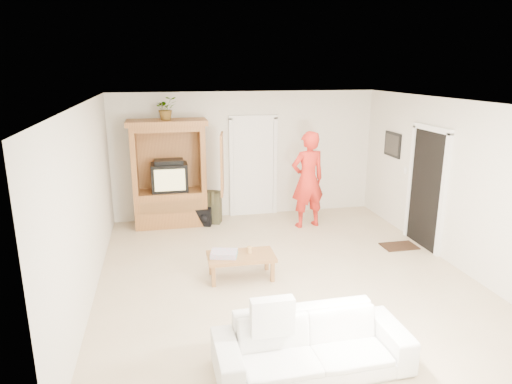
# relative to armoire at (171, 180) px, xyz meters

# --- Properties ---
(floor) EXTENTS (6.00, 6.00, 0.00)m
(floor) POSITION_rel_armoire_xyz_m (1.58, -2.66, -0.91)
(floor) COLOR tan
(floor) RESTS_ON ground
(ceiling) EXTENTS (6.00, 6.00, 0.00)m
(ceiling) POSITION_rel_armoire_xyz_m (1.58, -2.66, 1.69)
(ceiling) COLOR white
(ceiling) RESTS_ON floor
(wall_back) EXTENTS (5.50, 0.00, 5.50)m
(wall_back) POSITION_rel_armoire_xyz_m (1.58, 0.34, 0.39)
(wall_back) COLOR silver
(wall_back) RESTS_ON floor
(wall_front) EXTENTS (5.50, 0.00, 5.50)m
(wall_front) POSITION_rel_armoire_xyz_m (1.58, -5.66, 0.39)
(wall_front) COLOR silver
(wall_front) RESTS_ON floor
(wall_left) EXTENTS (0.00, 6.00, 6.00)m
(wall_left) POSITION_rel_armoire_xyz_m (-1.17, -2.66, 0.39)
(wall_left) COLOR silver
(wall_left) RESTS_ON floor
(wall_right) EXTENTS (0.00, 6.00, 6.00)m
(wall_right) POSITION_rel_armoire_xyz_m (4.33, -2.66, 0.39)
(wall_right) COLOR silver
(wall_right) RESTS_ON floor
(armoire) EXTENTS (1.82, 1.14, 2.10)m
(armoire) POSITION_rel_armoire_xyz_m (0.00, 0.00, 0.00)
(armoire) COLOR #9C6330
(armoire) RESTS_ON floor
(door_back) EXTENTS (0.85, 0.05, 2.04)m
(door_back) POSITION_rel_armoire_xyz_m (1.73, 0.31, 0.11)
(door_back) COLOR white
(door_back) RESTS_ON floor
(doorway_right) EXTENTS (0.05, 0.90, 2.04)m
(doorway_right) POSITION_rel_armoire_xyz_m (4.30, -2.06, 0.11)
(doorway_right) COLOR black
(doorway_right) RESTS_ON floor
(framed_picture) EXTENTS (0.03, 0.60, 0.48)m
(framed_picture) POSITION_rel_armoire_xyz_m (4.31, -0.76, 0.69)
(framed_picture) COLOR black
(framed_picture) RESTS_ON wall_right
(doormat) EXTENTS (0.60, 0.40, 0.02)m
(doormat) POSITION_rel_armoire_xyz_m (3.88, -2.06, -0.90)
(doormat) COLOR #382316
(doormat) RESTS_ON floor
(plant) EXTENTS (0.47, 0.43, 0.44)m
(plant) POSITION_rel_armoire_xyz_m (-0.02, -0.03, 1.41)
(plant) COLOR #4C7238
(plant) RESTS_ON armoire
(man) EXTENTS (0.76, 0.56, 1.90)m
(man) POSITION_rel_armoire_xyz_m (2.61, -0.67, 0.04)
(man) COLOR red
(man) RESTS_ON floor
(sofa) EXTENTS (2.03, 0.82, 0.59)m
(sofa) POSITION_rel_armoire_xyz_m (1.26, -4.98, -0.61)
(sofa) COLOR silver
(sofa) RESTS_ON floor
(coffee_table) EXTENTS (1.01, 0.57, 0.37)m
(coffee_table) POSITION_rel_armoire_xyz_m (0.92, -2.70, -0.59)
(coffee_table) COLOR brown
(coffee_table) RESTS_ON floor
(towel) EXTENTS (0.44, 0.37, 0.08)m
(towel) POSITION_rel_armoire_xyz_m (0.67, -2.70, -0.50)
(towel) COLOR #FF5480
(towel) RESTS_ON coffee_table
(candle) EXTENTS (0.08, 0.08, 0.10)m
(candle) POSITION_rel_armoire_xyz_m (1.06, -2.65, -0.49)
(candle) COLOR tan
(candle) RESTS_ON coffee_table
(backpack_black) EXTENTS (0.33, 0.25, 0.36)m
(backpack_black) POSITION_rel_armoire_xyz_m (0.60, -0.25, -0.73)
(backpack_black) COLOR black
(backpack_black) RESTS_ON floor
(backpack_olive) EXTENTS (0.41, 0.36, 0.65)m
(backpack_olive) POSITION_rel_armoire_xyz_m (0.79, -0.08, -0.58)
(backpack_olive) COLOR #47442B
(backpack_olive) RESTS_ON floor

